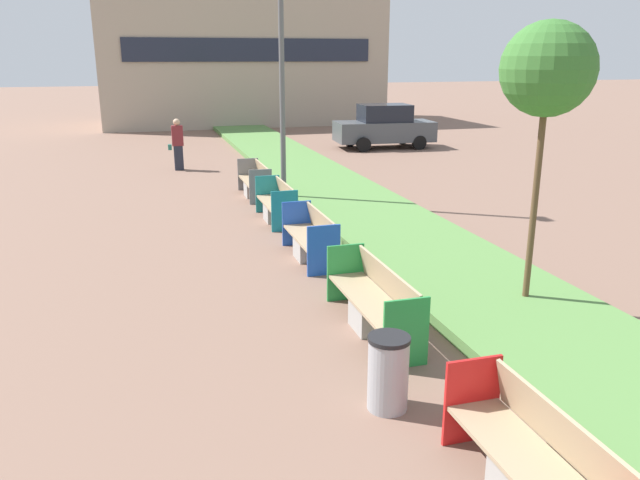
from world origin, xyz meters
name	(u,v)px	position (x,y,z in m)	size (l,w,h in m)	color
planter_grass_strip	(407,238)	(3.20, 12.00, 0.09)	(2.80, 120.00, 0.18)	#568442
building_backdrop	(240,57)	(4.00, 38.26, 3.77)	(15.80, 7.45, 7.54)	tan
bench_red_frame	(535,470)	(0.94, 4.15, 0.37)	(0.65, 2.12, 0.94)	#9E9B96
bench_green_frame	(375,305)	(0.94, 8.06, 0.38)	(0.65, 2.46, 0.94)	#9E9B96
bench_blue_frame	(311,241)	(0.94, 11.51, 0.37)	(0.65, 2.04, 0.94)	#9E9B96
bench_teal_frame	(277,206)	(0.94, 14.57, 0.36)	(0.65, 1.96, 0.94)	#9E9B96
bench_grey_frame	(255,184)	(0.94, 17.44, 0.36)	(0.65, 1.98, 0.94)	#9E9B96
litter_bin	(388,372)	(0.32, 6.02, 0.44)	(0.48, 0.48, 0.88)	#9EA0A5
street_lamp_post	(281,35)	(1.55, 16.52, 4.36)	(0.24, 0.44, 7.95)	#56595B
sapling_tree_near	(548,71)	(3.57, 8.19, 3.64)	(1.37, 1.37, 4.35)	brown
pedestrian_walking	(178,144)	(-0.86, 22.42, 0.91)	(0.53, 0.24, 1.78)	#232633
parked_car_distant	(384,127)	(8.08, 25.51, 0.91)	(4.32, 2.06, 1.86)	#474C51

